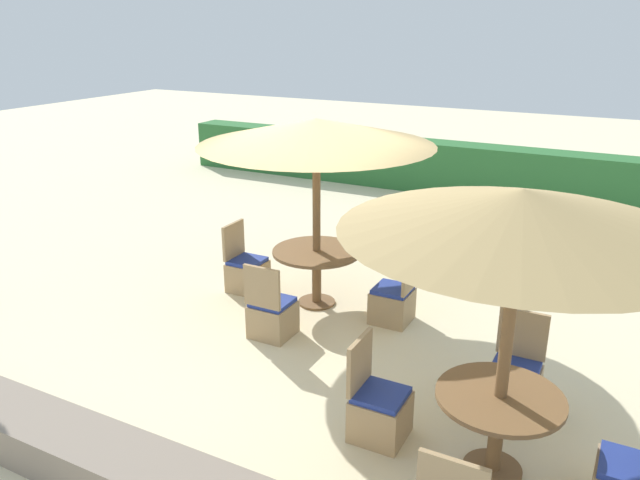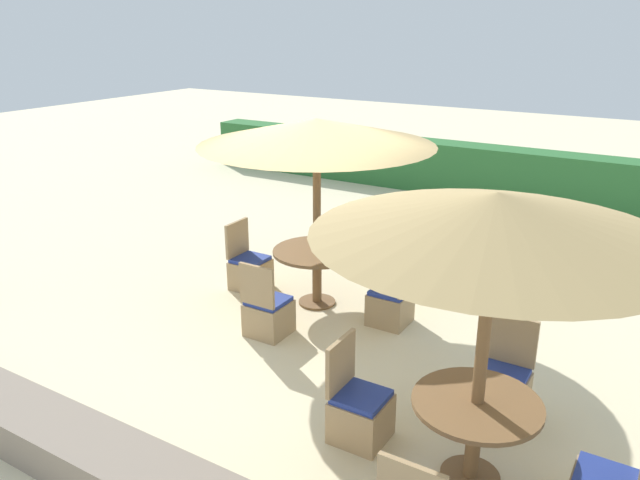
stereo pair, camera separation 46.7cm
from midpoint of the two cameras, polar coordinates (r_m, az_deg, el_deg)
name	(u,v)px [view 2 (the right image)]	position (r m, az deg, el deg)	size (l,w,h in m)	color
ground_plane	(295,323)	(7.68, -0.59, -7.65)	(40.00, 40.00, 0.00)	beige
hedge_row	(475,171)	(13.46, 14.98, 6.11)	(13.00, 0.70, 1.06)	#2D6B33
stone_border	(84,453)	(5.60, -18.41, -18.03)	(10.00, 0.56, 0.37)	gray
parasol_center	(317,132)	(7.52, 1.50, 9.81)	(2.87, 2.87, 2.41)	brown
round_table_center	(317,261)	(7.97, 1.40, -1.94)	(1.13, 1.13, 0.74)	brown
patio_chair_center_west	(249,270)	(8.58, -4.92, -2.77)	(0.46, 0.46, 0.93)	tan
patio_chair_center_south	(268,314)	(7.33, -2.97, -6.77)	(0.46, 0.46, 0.93)	tan
patio_chair_center_east	(392,304)	(7.65, 8.31, -5.80)	(0.46, 0.46, 0.93)	tan
parasol_front_right	(496,216)	(4.55, 18.61, 2.07)	(2.62, 2.62, 2.39)	brown
round_table_front_right	(476,419)	(5.27, 16.61, -15.47)	(1.01, 1.01, 0.72)	brown
patio_chair_front_right_west	(359,412)	(5.68, 6.05, -15.42)	(0.46, 0.46, 0.93)	tan
patio_chair_front_right_north	(502,389)	(6.25, 18.41, -12.86)	(0.46, 0.46, 0.93)	tan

